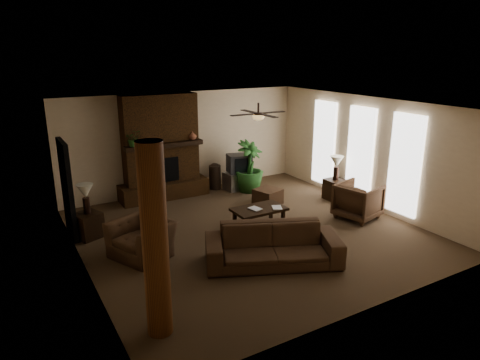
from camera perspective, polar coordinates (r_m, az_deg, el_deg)
room_shell at (r=9.22m, az=1.25°, el=1.16°), size 7.00×7.00×7.00m
fireplace at (r=11.78m, az=-10.32°, el=3.14°), size 2.40×0.70×2.80m
windows at (r=11.50m, az=15.60°, el=3.45°), size 0.08×3.65×2.35m
log_column at (r=5.99m, az=-11.17°, el=-8.12°), size 0.36×0.36×2.80m
doorway at (r=9.87m, az=-21.88°, el=-1.14°), size 0.10×1.00×2.10m
ceiling_fan at (r=9.44m, az=2.43°, el=8.54°), size 1.35×1.35×0.37m
sofa at (r=8.16m, az=4.41°, el=-7.81°), size 2.60×1.71×0.99m
armchair_left at (r=8.64m, az=-12.91°, el=-6.87°), size 1.11×1.30×0.96m
armchair_right at (r=10.68m, az=15.39°, el=-2.46°), size 1.06×1.10×0.94m
coffee_table at (r=9.88m, az=2.53°, el=-4.04°), size 1.20×0.70×0.43m
ottoman at (r=11.34m, az=3.69°, el=-2.18°), size 0.74×0.74×0.40m
tv_stand at (r=12.54m, az=-0.13°, el=-0.03°), size 0.88×0.56×0.50m
tv at (r=12.40m, az=-0.10°, el=2.22°), size 0.74×0.65×0.52m
floor_vase at (r=12.49m, az=-3.33°, el=0.74°), size 0.34×0.34×0.77m
floor_plant at (r=12.28m, az=1.18°, el=0.37°), size 1.27×1.65×0.82m
side_table_left at (r=9.87m, az=-19.44°, el=-5.67°), size 0.65×0.65×0.55m
lamp_left at (r=9.62m, az=-19.77°, el=-1.67°), size 0.44×0.44×0.65m
side_table_right at (r=11.92m, az=12.47°, el=-1.23°), size 0.50×0.50×0.55m
lamp_right at (r=11.73m, az=12.65°, el=2.17°), size 0.38×0.38×0.65m
mantel_plant at (r=11.16m, az=-13.90°, el=5.15°), size 0.42×0.46×0.33m
mantel_vase at (r=11.76m, az=-6.31°, el=5.86°), size 0.24×0.25×0.22m
book_a at (r=9.66m, az=1.55°, el=-3.24°), size 0.22×0.07×0.29m
book_b at (r=9.82m, az=4.31°, el=-2.94°), size 0.20×0.11×0.29m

